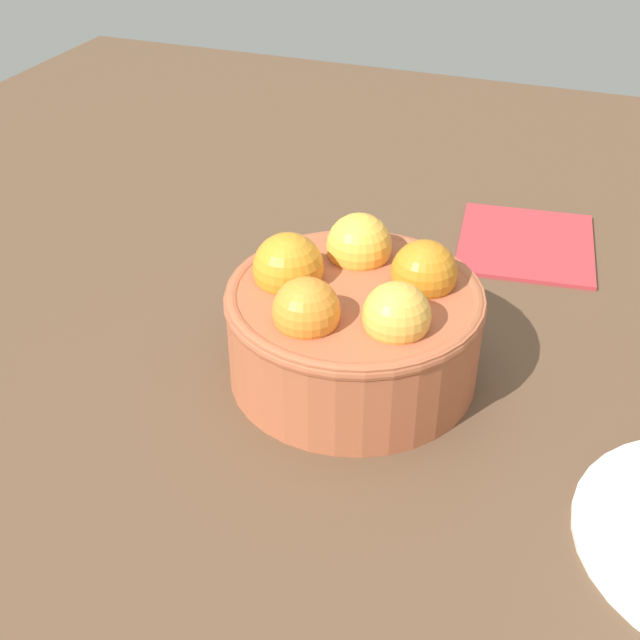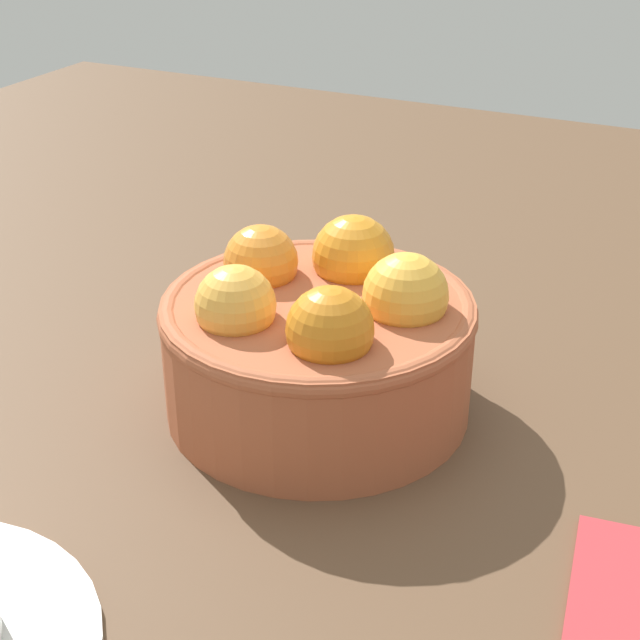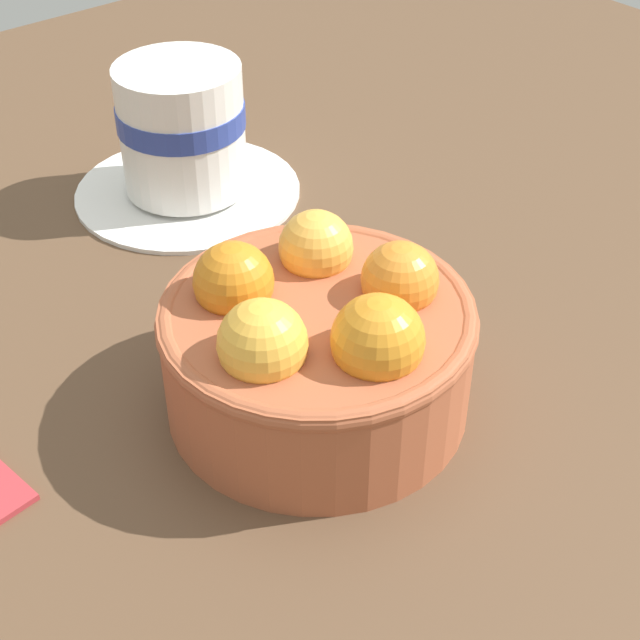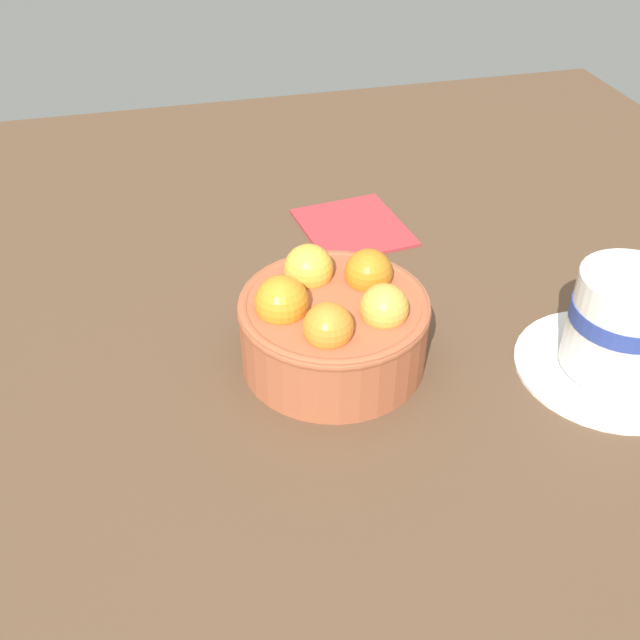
% 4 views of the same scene
% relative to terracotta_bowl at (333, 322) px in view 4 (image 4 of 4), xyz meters
% --- Properties ---
extents(ground_plane, '(1.13, 1.09, 0.03)m').
position_rel_terracotta_bowl_xyz_m(ground_plane, '(-0.00, -0.00, -0.05)').
color(ground_plane, brown).
extents(terracotta_bowl, '(0.15, 0.15, 0.08)m').
position_rel_terracotta_bowl_xyz_m(terracotta_bowl, '(0.00, 0.00, 0.00)').
color(terracotta_bowl, '#AD5938').
rests_on(terracotta_bowl, ground_plane).
extents(coffee_cup, '(0.14, 0.14, 0.09)m').
position_rel_terracotta_bowl_xyz_m(coffee_cup, '(-0.06, -0.21, 0.00)').
color(coffee_cup, white).
rests_on(coffee_cup, ground_plane).
extents(folded_napkin, '(0.12, 0.11, 0.01)m').
position_rel_terracotta_bowl_xyz_m(folded_napkin, '(0.19, -0.07, -0.03)').
color(folded_napkin, '#B23338').
rests_on(folded_napkin, ground_plane).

